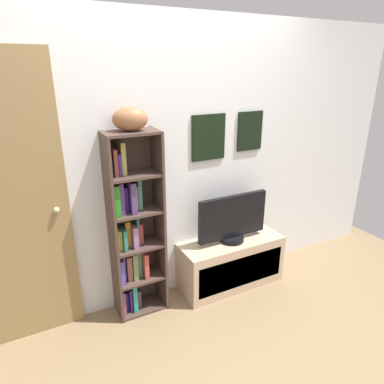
# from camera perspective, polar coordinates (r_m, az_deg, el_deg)

# --- Properties ---
(ground) EXTENTS (5.20, 5.20, 0.04)m
(ground) POSITION_cam_1_polar(r_m,az_deg,el_deg) (2.63, 8.23, -28.34)
(ground) COLOR olive
(back_wall) EXTENTS (4.80, 0.08, 2.33)m
(back_wall) POSITION_cam_1_polar(r_m,az_deg,el_deg) (2.84, -3.75, 4.30)
(back_wall) COLOR silver
(back_wall) RESTS_ON ground
(bookshelf) EXTENTS (0.40, 0.25, 1.51)m
(bookshelf) POSITION_cam_1_polar(r_m,az_deg,el_deg) (2.76, -10.00, -6.47)
(bookshelf) COLOR #45322B
(bookshelf) RESTS_ON ground
(football) EXTENTS (0.29, 0.24, 0.17)m
(football) POSITION_cam_1_polar(r_m,az_deg,el_deg) (2.48, -10.24, 11.82)
(football) COLOR #925D38
(football) RESTS_ON bookshelf
(tv_stand) EXTENTS (0.96, 0.36, 0.46)m
(tv_stand) POSITION_cam_1_polar(r_m,az_deg,el_deg) (3.27, 6.44, -11.52)
(tv_stand) COLOR tan
(tv_stand) RESTS_ON ground
(television) EXTENTS (0.67, 0.22, 0.43)m
(television) POSITION_cam_1_polar(r_m,az_deg,el_deg) (3.07, 6.75, -4.51)
(television) COLOR black
(television) RESTS_ON tv_stand
(door) EXTENTS (0.79, 0.09, 2.07)m
(door) POSITION_cam_1_polar(r_m,az_deg,el_deg) (2.62, -28.22, -2.72)
(door) COLOR olive
(door) RESTS_ON ground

